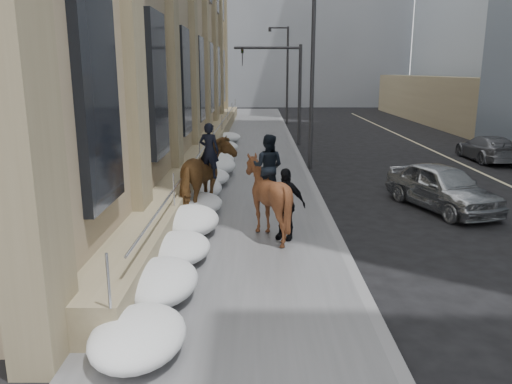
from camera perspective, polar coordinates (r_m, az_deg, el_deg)
ground at (r=10.10m, az=-2.56°, el=-12.57°), size 140.00×140.00×0.00m
sidewalk at (r=19.55m, az=-1.13°, el=0.67°), size 5.00×80.00×0.12m
curb at (r=19.66m, az=6.52°, el=0.66°), size 0.24×80.00×0.12m
bg_building_far at (r=81.49m, az=-4.47°, el=17.55°), size 24.00×12.00×20.00m
streetlight_mid at (r=23.15m, az=6.07°, el=13.91°), size 1.71×0.24×8.00m
streetlight_far at (r=43.10m, az=3.40°, el=13.83°), size 1.71×0.24×8.00m
traffic_signal at (r=31.08m, az=3.31°, el=12.82°), size 4.10×0.22×6.00m
snow_bank at (r=17.71m, az=-5.89°, el=0.59°), size 1.70×18.10×0.76m
mounted_horse_left at (r=15.55m, az=-5.63°, el=1.93°), size 1.85×2.93×2.80m
mounted_horse_right at (r=13.29m, az=1.24°, el=-0.18°), size 2.18×2.33×2.72m
pedestrian at (r=13.08m, az=3.31°, el=-1.35°), size 1.21×0.84×1.91m
car_silver at (r=17.47m, az=20.49°, el=0.57°), size 3.13×4.79×1.52m
car_grey at (r=27.89m, az=24.93°, el=4.56°), size 1.86×4.50×1.30m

